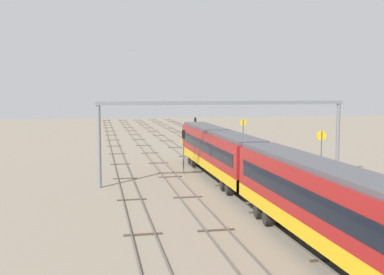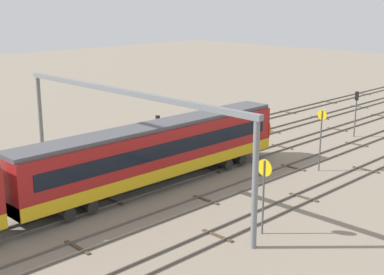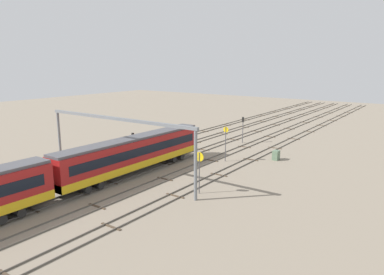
{
  "view_description": "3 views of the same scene",
  "coord_description": "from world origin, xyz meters",
  "px_view_note": "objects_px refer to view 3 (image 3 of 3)",
  "views": [
    {
      "loc": [
        -53.23,
        11.92,
        8.87
      ],
      "look_at": [
        3.89,
        0.65,
        3.2
      ],
      "focal_mm": 45.09,
      "sensor_mm": 36.0,
      "label": 1
    },
    {
      "loc": [
        -31.6,
        -29.54,
        13.96
      ],
      "look_at": [
        -0.27,
        1.92,
        2.53
      ],
      "focal_mm": 50.43,
      "sensor_mm": 36.0,
      "label": 2
    },
    {
      "loc": [
        -38.19,
        -32.16,
        14.25
      ],
      "look_at": [
        4.53,
        -1.75,
        3.32
      ],
      "focal_mm": 33.32,
      "sensor_mm": 36.0,
      "label": 3
    }
  ],
  "objects_px": {
    "overhead_gantry": "(116,130)",
    "relay_cabinet": "(276,155)",
    "speed_sign_mid_trackside": "(226,139)",
    "speed_sign_near_foreground": "(199,166)",
    "signal_light_trackside_departure": "(243,126)",
    "signal_light_trackside_approach": "(133,144)"
  },
  "relations": [
    {
      "from": "signal_light_trackside_approach",
      "to": "relay_cabinet",
      "type": "distance_m",
      "value": 21.3
    },
    {
      "from": "speed_sign_mid_trackside",
      "to": "relay_cabinet",
      "type": "distance_m",
      "value": 8.16
    },
    {
      "from": "speed_sign_mid_trackside",
      "to": "overhead_gantry",
      "type": "bearing_deg",
      "value": 156.59
    },
    {
      "from": "relay_cabinet",
      "to": "speed_sign_near_foreground",
      "type": "bearing_deg",
      "value": 175.46
    },
    {
      "from": "overhead_gantry",
      "to": "signal_light_trackside_approach",
      "type": "bearing_deg",
      "value": 27.32
    },
    {
      "from": "overhead_gantry",
      "to": "signal_light_trackside_departure",
      "type": "xyz_separation_m",
      "value": [
        27.81,
        -2.85,
        -3.16
      ]
    },
    {
      "from": "overhead_gantry",
      "to": "speed_sign_near_foreground",
      "type": "distance_m",
      "value": 11.54
    },
    {
      "from": "speed_sign_mid_trackside",
      "to": "signal_light_trackside_approach",
      "type": "height_order",
      "value": "speed_sign_mid_trackside"
    },
    {
      "from": "overhead_gantry",
      "to": "relay_cabinet",
      "type": "xyz_separation_m",
      "value": [
        20.27,
        -12.42,
        -5.55
      ]
    },
    {
      "from": "speed_sign_mid_trackside",
      "to": "signal_light_trackside_departure",
      "type": "distance_m",
      "value": 13.16
    },
    {
      "from": "speed_sign_mid_trackside",
      "to": "relay_cabinet",
      "type": "xyz_separation_m",
      "value": [
        5.08,
        -5.84,
        -2.58
      ]
    },
    {
      "from": "signal_light_trackside_approach",
      "to": "speed_sign_near_foreground",
      "type": "bearing_deg",
      "value": -105.32
    },
    {
      "from": "speed_sign_near_foreground",
      "to": "signal_light_trackside_approach",
      "type": "distance_m",
      "value": 14.42
    },
    {
      "from": "overhead_gantry",
      "to": "speed_sign_mid_trackside",
      "type": "bearing_deg",
      "value": -23.41
    },
    {
      "from": "speed_sign_near_foreground",
      "to": "speed_sign_mid_trackside",
      "type": "height_order",
      "value": "speed_sign_mid_trackside"
    },
    {
      "from": "speed_sign_near_foreground",
      "to": "relay_cabinet",
      "type": "height_order",
      "value": "speed_sign_near_foreground"
    },
    {
      "from": "speed_sign_mid_trackside",
      "to": "relay_cabinet",
      "type": "relative_size",
      "value": 3.61
    },
    {
      "from": "overhead_gantry",
      "to": "relay_cabinet",
      "type": "bearing_deg",
      "value": -31.5
    },
    {
      "from": "overhead_gantry",
      "to": "signal_light_trackside_departure",
      "type": "bearing_deg",
      "value": -5.85
    },
    {
      "from": "signal_light_trackside_approach",
      "to": "relay_cabinet",
      "type": "height_order",
      "value": "signal_light_trackside_approach"
    },
    {
      "from": "signal_light_trackside_approach",
      "to": "overhead_gantry",
      "type": "bearing_deg",
      "value": -152.68
    },
    {
      "from": "overhead_gantry",
      "to": "relay_cabinet",
      "type": "relative_size",
      "value": 16.8
    }
  ]
}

